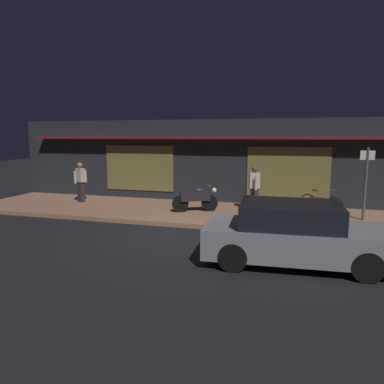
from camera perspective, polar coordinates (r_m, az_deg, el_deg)
ground_plane at (r=10.60m, az=-3.56°, el=-7.04°), size 60.00×60.00×0.00m
sidewalk_slab at (r=13.36m, az=0.76°, el=-3.32°), size 18.00×4.00×0.15m
storefront_building at (r=16.38m, az=3.91°, el=5.05°), size 18.00×3.30×3.60m
motorcycle at (r=13.13m, az=0.64°, el=-1.00°), size 1.58×0.90×0.97m
bicycle_parked at (r=13.62m, az=19.90°, el=-1.77°), size 1.45×0.88×0.91m
person_photographer at (r=15.72m, az=-17.38°, el=1.65°), size 0.43×0.60×1.67m
person_bystander at (r=13.44m, az=9.95°, el=0.74°), size 0.43×0.61×1.67m
sign_post at (r=12.96m, az=26.02°, el=1.82°), size 0.44×0.09×2.40m
parked_car_near at (r=8.52m, az=15.94°, el=-6.47°), size 4.20×2.01×1.42m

